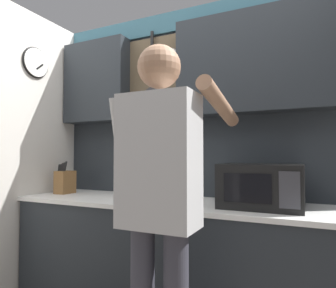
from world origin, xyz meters
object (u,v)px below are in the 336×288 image
(knife_block, at_px, (65,182))
(person, at_px, (160,188))
(microwave, at_px, (262,186))
(utensil_crock, at_px, (124,187))

(knife_block, height_order, person, person)
(microwave, relative_size, person, 0.27)
(knife_block, relative_size, person, 0.15)
(person, bearing_deg, microwave, 56.46)
(microwave, height_order, person, person)
(person, bearing_deg, knife_block, 153.47)
(microwave, xyz_separation_m, utensil_crock, (-1.01, 0.00, -0.05))
(microwave, xyz_separation_m, person, (-0.40, -0.60, 0.03))
(microwave, bearing_deg, knife_block, 179.98)
(knife_block, bearing_deg, person, -26.53)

